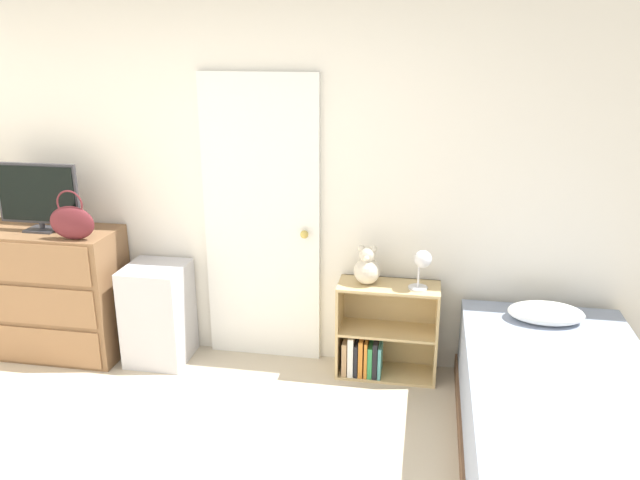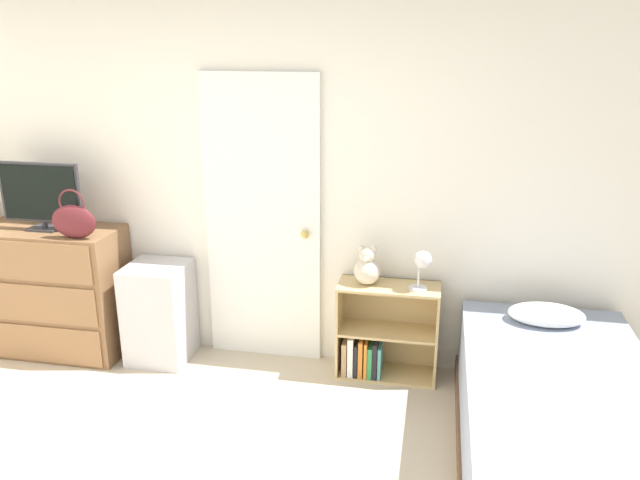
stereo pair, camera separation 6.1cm
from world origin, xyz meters
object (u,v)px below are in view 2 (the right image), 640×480
(dresser, at_px, (54,291))
(storage_bin, at_px, (159,312))
(bed, at_px, (559,426))
(tv, at_px, (40,195))
(desk_lamp, at_px, (422,263))
(handbag, at_px, (74,221))
(teddy_bear, at_px, (367,268))
(bookshelf, at_px, (378,339))

(dresser, distance_m, storage_bin, 0.81)
(dresser, relative_size, bed, 0.52)
(tv, height_order, desk_lamp, tv)
(dresser, height_order, handbag, handbag)
(tv, height_order, bed, tv)
(teddy_bear, bearing_deg, bed, -36.42)
(tv, height_order, handbag, tv)
(dresser, height_order, bed, dresser)
(dresser, bearing_deg, storage_bin, 2.11)
(bookshelf, bearing_deg, bed, -38.79)
(tv, relative_size, desk_lamp, 2.24)
(dresser, height_order, desk_lamp, dresser)
(tv, height_order, teddy_bear, tv)
(desk_lamp, distance_m, bed, 1.24)
(storage_bin, relative_size, bookshelf, 1.05)
(teddy_bear, bearing_deg, dresser, -177.64)
(teddy_bear, distance_m, desk_lamp, 0.37)
(handbag, height_order, teddy_bear, handbag)
(teddy_bear, bearing_deg, handbag, -172.75)
(dresser, distance_m, desk_lamp, 2.65)
(tv, bearing_deg, handbag, -24.23)
(storage_bin, bearing_deg, handbag, -158.62)
(dresser, relative_size, bookshelf, 1.51)
(handbag, xyz_separation_m, bed, (3.06, -0.59, -0.79))
(handbag, xyz_separation_m, bookshelf, (2.02, 0.25, -0.80))
(bed, bearing_deg, dresser, 167.73)
(tv, distance_m, teddy_bear, 2.30)
(dresser, height_order, bookshelf, dresser)
(handbag, xyz_separation_m, storage_bin, (0.47, 0.18, -0.71))
(tv, relative_size, bed, 0.30)
(storage_bin, bearing_deg, dresser, -177.89)
(bookshelf, xyz_separation_m, bed, (1.04, -0.84, 0.01))
(tv, bearing_deg, dresser, 138.78)
(handbag, relative_size, teddy_bear, 1.26)
(desk_lamp, xyz_separation_m, bed, (0.77, -0.79, -0.57))
(handbag, bearing_deg, teddy_bear, 7.25)
(handbag, bearing_deg, desk_lamp, 5.07)
(bookshelf, bearing_deg, teddy_bear, -176.57)
(dresser, height_order, storage_bin, dresser)
(desk_lamp, bearing_deg, dresser, -178.90)
(handbag, bearing_deg, bookshelf, 7.09)
(teddy_bear, distance_m, bed, 1.49)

